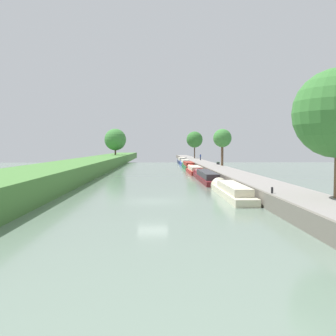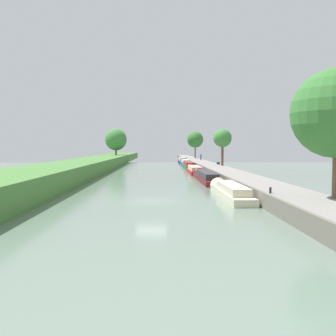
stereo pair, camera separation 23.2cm
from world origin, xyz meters
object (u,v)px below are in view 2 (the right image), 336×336
at_px(narrowboat_cream, 229,191).
at_px(narrowboat_green, 189,166).
at_px(mooring_bollard_near, 270,190).
at_px(person_walking, 201,157).
at_px(narrowboat_red, 194,170).
at_px(narrowboat_blue, 185,163).
at_px(park_bench, 218,163).
at_px(narrowboat_maroon, 205,177).
at_px(narrowboat_navy, 182,161).
at_px(mooring_bollard_far, 187,158).

distance_m(narrowboat_cream, narrowboat_green, 45.21).
bearing_deg(mooring_bollard_near, narrowboat_cream, 103.13).
bearing_deg(narrowboat_green, person_walking, 75.80).
bearing_deg(narrowboat_red, mooring_bollard_near, -87.09).
height_order(narrowboat_red, narrowboat_blue, narrowboat_blue).
bearing_deg(park_bench, narrowboat_maroon, -103.03).
distance_m(narrowboat_red, person_walking, 32.00).
xyz_separation_m(narrowboat_green, narrowboat_navy, (0.25, 27.07, 0.05)).
height_order(narrowboat_maroon, person_walking, person_walking).
distance_m(narrowboat_maroon, person_walking, 47.52).
xyz_separation_m(narrowboat_navy, person_walking, (4.36, -8.84, 1.36)).
bearing_deg(narrowboat_cream, narrowboat_red, 90.56).
bearing_deg(person_walking, narrowboat_maroon, -95.55).
bearing_deg(mooring_bollard_near, narrowboat_maroon, 94.70).
xyz_separation_m(narrowboat_navy, mooring_bollard_near, (1.68, -79.43, 0.71)).
bearing_deg(park_bench, narrowboat_red, -126.31).
relative_size(narrowboat_cream, mooring_bollard_far, 29.97).
height_order(narrowboat_maroon, park_bench, park_bench).
height_order(narrowboat_navy, mooring_bollard_far, mooring_bollard_far).
bearing_deg(narrowboat_blue, narrowboat_cream, -89.94).
distance_m(narrowboat_cream, person_walking, 63.60).
distance_m(narrowboat_green, narrowboat_blue, 13.55).
bearing_deg(mooring_bollard_near, narrowboat_red, 92.91).
distance_m(narrowboat_blue, mooring_bollard_far, 18.83).
bearing_deg(narrowboat_cream, narrowboat_navy, 90.01).
bearing_deg(person_walking, narrowboat_navy, 116.28).
xyz_separation_m(person_walking, mooring_bollard_near, (-2.68, -70.60, -0.65)).
distance_m(narrowboat_green, narrowboat_navy, 27.07).
height_order(narrowboat_blue, person_walking, person_walking).
height_order(narrowboat_cream, narrowboat_maroon, narrowboat_maroon).
height_order(narrowboat_cream, park_bench, park_bench).
distance_m(mooring_bollard_far, park_bench, 38.50).
relative_size(narrowboat_maroon, park_bench, 11.42).
bearing_deg(narrowboat_navy, narrowboat_cream, -89.99).
xyz_separation_m(narrowboat_cream, park_bench, (5.07, 39.13, 0.97)).
relative_size(narrowboat_green, narrowboat_blue, 1.11).
height_order(narrowboat_cream, narrowboat_blue, narrowboat_blue).
relative_size(narrowboat_navy, person_walking, 7.22).
height_order(narrowboat_navy, person_walking, person_walking).
xyz_separation_m(narrowboat_green, park_bench, (5.33, -6.07, 0.88)).
height_order(narrowboat_red, mooring_bollard_far, mooring_bollard_far).
distance_m(narrowboat_blue, park_bench, 20.30).
bearing_deg(park_bench, narrowboat_green, 131.28).
bearing_deg(narrowboat_cream, narrowboat_green, 90.33).
bearing_deg(narrowboat_cream, person_walking, 86.08).
height_order(narrowboat_cream, mooring_bollard_far, mooring_bollard_far).
distance_m(narrowboat_cream, park_bench, 39.47).
relative_size(narrowboat_red, narrowboat_navy, 1.12).
height_order(narrowboat_cream, narrowboat_red, narrowboat_red).
bearing_deg(narrowboat_maroon, park_bench, 76.97).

